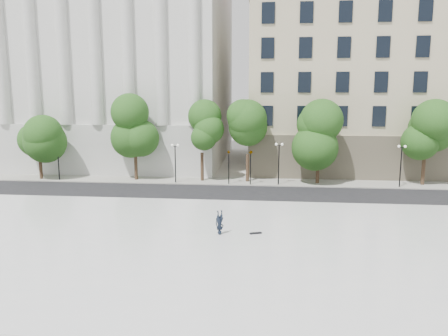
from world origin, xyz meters
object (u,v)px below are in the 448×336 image
Objects in this scene: person_lying at (220,231)px; skateboard at (256,233)px; traffic_light_west at (229,151)px; traffic_light_east at (251,150)px.

person_lying reaches higher than skateboard.
traffic_light_west is at bearing 59.15° from person_lying.
traffic_light_west reaches higher than skateboard.
traffic_light_west is 2.27m from traffic_light_east.
person_lying is at bearing -86.81° from traffic_light_west.
traffic_light_west is 17.79m from skateboard.
traffic_light_east is (2.27, -0.00, 0.11)m from traffic_light_west.
traffic_light_west is 2.60× the size of person_lying.
traffic_light_west is 17.82m from person_lying.
skateboard is (3.32, -17.20, -3.12)m from traffic_light_west.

